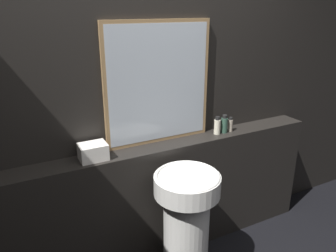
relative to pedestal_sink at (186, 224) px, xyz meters
name	(u,v)px	position (x,y,z in m)	size (l,w,h in m)	color
wall_back	(145,103)	(-0.07, 0.51, 0.75)	(8.00, 0.06, 2.50)	black
vanity_counter	(154,202)	(-0.07, 0.38, -0.03)	(2.84, 0.21, 0.95)	black
pedestal_sink	(186,224)	(0.00, 0.00, 0.00)	(0.44, 0.44, 0.89)	silver
mirror	(159,84)	(0.02, 0.47, 0.89)	(0.82, 0.03, 0.89)	#937047
towel_stack	(93,152)	(-0.51, 0.38, 0.50)	(0.18, 0.14, 0.11)	silver
shampoo_bottle	(217,126)	(0.50, 0.38, 0.51)	(0.05, 0.05, 0.15)	beige
conditioner_bottle	(224,124)	(0.57, 0.38, 0.52)	(0.05, 0.05, 0.15)	#2D4C3D
lotion_bottle	(230,125)	(0.63, 0.38, 0.50)	(0.04, 0.04, 0.12)	gray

